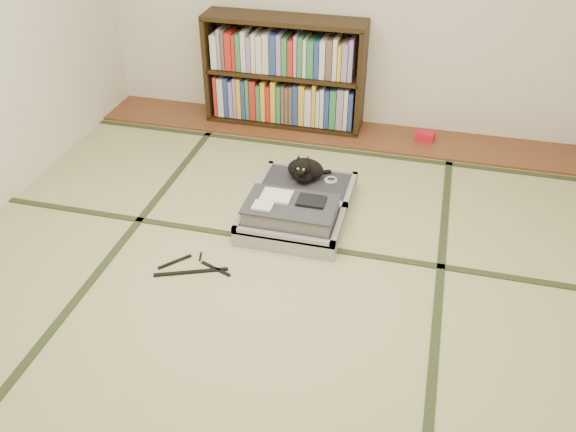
# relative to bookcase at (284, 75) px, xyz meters

# --- Properties ---
(floor) EXTENTS (4.50, 4.50, 0.00)m
(floor) POSITION_rel_bookcase_xyz_m (0.42, -2.07, -0.45)
(floor) COLOR tan
(floor) RESTS_ON ground
(wood_strip) EXTENTS (4.00, 0.50, 0.02)m
(wood_strip) POSITION_rel_bookcase_xyz_m (0.42, -0.07, -0.44)
(wood_strip) COLOR brown
(wood_strip) RESTS_ON ground
(red_item) EXTENTS (0.16, 0.12, 0.07)m
(red_item) POSITION_rel_bookcase_xyz_m (1.21, -0.04, -0.40)
(red_item) COLOR red
(red_item) RESTS_ON wood_strip
(room_shell) EXTENTS (4.50, 4.50, 4.50)m
(room_shell) POSITION_rel_bookcase_xyz_m (0.42, -2.07, 1.01)
(room_shell) COLOR white
(room_shell) RESTS_ON ground
(tatami_borders) EXTENTS (4.00, 4.50, 0.01)m
(tatami_borders) POSITION_rel_bookcase_xyz_m (0.42, -1.58, -0.45)
(tatami_borders) COLOR #2D381E
(tatami_borders) RESTS_ON ground
(bookcase) EXTENTS (1.33, 0.30, 0.92)m
(bookcase) POSITION_rel_bookcase_xyz_m (0.00, 0.00, 0.00)
(bookcase) COLOR black
(bookcase) RESTS_ON wood_strip
(suitcase) EXTENTS (0.66, 0.88, 0.26)m
(suitcase) POSITION_rel_bookcase_xyz_m (0.45, -1.39, -0.36)
(suitcase) COLOR #9E9EA2
(suitcase) RESTS_ON floor
(cat) EXTENTS (0.29, 0.30, 0.24)m
(cat) POSITION_rel_bookcase_xyz_m (0.43, -1.09, -0.24)
(cat) COLOR black
(cat) RESTS_ON suitcase
(cable_coil) EXTENTS (0.09, 0.09, 0.02)m
(cable_coil) POSITION_rel_bookcase_xyz_m (0.61, -1.05, -0.31)
(cable_coil) COLOR white
(cable_coil) RESTS_ON suitcase
(hanger) EXTENTS (0.45, 0.29, 0.01)m
(hanger) POSITION_rel_bookcase_xyz_m (-0.03, -2.06, -0.44)
(hanger) COLOR black
(hanger) RESTS_ON floor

